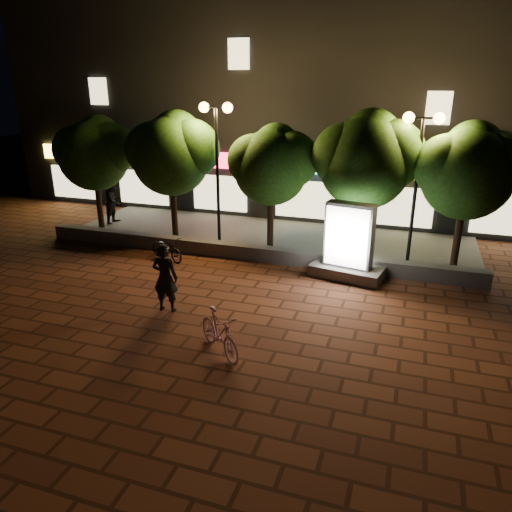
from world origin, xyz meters
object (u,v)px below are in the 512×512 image
at_px(street_lamp_right, 420,150).
at_px(rider, 165,278).
at_px(tree_right, 368,157).
at_px(pedestrian, 114,201).
at_px(tree_far_right, 470,168).
at_px(scooter_pink, 219,333).
at_px(tree_mid, 273,162).
at_px(ad_kiosk, 348,248).
at_px(street_lamp_left, 217,138).
at_px(tree_left, 173,151).
at_px(tree_far_left, 95,151).
at_px(scooter_parked, 167,248).

xyz_separation_m(street_lamp_right, rider, (-6.17, -5.74, -2.92)).
relative_size(tree_right, pedestrian, 2.65).
height_order(tree_far_right, scooter_pink, tree_far_right).
distance_m(tree_mid, street_lamp_right, 5.00).
bearing_deg(tree_right, tree_mid, -180.00).
bearing_deg(ad_kiosk, rider, -137.70).
bearing_deg(ad_kiosk, tree_right, 85.06).
distance_m(tree_mid, rider, 6.53).
bearing_deg(tree_mid, scooter_pink, -82.41).
bearing_deg(tree_far_right, pedestrian, 176.74).
bearing_deg(street_lamp_left, tree_far_right, 1.76).
xyz_separation_m(tree_left, tree_right, (7.30, 0.00, 0.12)).
xyz_separation_m(tree_left, rider, (2.77, -6.00, -2.47)).
relative_size(tree_far_left, pedestrian, 2.42).
xyz_separation_m(ad_kiosk, rider, (-4.35, -3.96, -0.02)).
xyz_separation_m(tree_left, pedestrian, (-3.43, 0.79, -2.41)).
xyz_separation_m(tree_left, street_lamp_right, (8.95, -0.26, 0.45)).
bearing_deg(pedestrian, scooter_parked, -126.96).
distance_m(scooter_pink, scooter_parked, 6.61).
xyz_separation_m(tree_left, tree_mid, (4.00, -0.00, -0.23)).
distance_m(street_lamp_right, rider, 8.92).
relative_size(street_lamp_right, scooter_parked, 3.10).
relative_size(tree_far_right, rider, 2.45).
height_order(street_lamp_right, ad_kiosk, street_lamp_right).
height_order(street_lamp_left, scooter_pink, street_lamp_left).
relative_size(tree_far_right, street_lamp_right, 0.96).
bearing_deg(scooter_parked, rider, -128.62).
distance_m(street_lamp_left, scooter_pink, 8.69).
height_order(tree_mid, rider, tree_mid).
bearing_deg(street_lamp_left, tree_left, 172.30).
bearing_deg(tree_right, ad_kiosk, -94.94).
height_order(tree_left, scooter_parked, tree_left).
bearing_deg(rider, street_lamp_right, -141.17).
bearing_deg(scooter_parked, ad_kiosk, -63.04).
bearing_deg(tree_far_right, tree_far_left, -180.00).
relative_size(tree_far_right, scooter_pink, 2.68).
bearing_deg(scooter_parked, street_lamp_right, -51.65).
relative_size(tree_left, pedestrian, 2.56).
height_order(tree_far_left, rider, tree_far_left).
height_order(scooter_pink, rider, rider).
xyz_separation_m(ad_kiosk, scooter_pink, (-2.12, -5.56, -0.45)).
xyz_separation_m(rider, pedestrian, (-6.20, 6.80, 0.06)).
distance_m(tree_right, pedestrian, 11.05).
relative_size(tree_left, scooter_pink, 2.75).
relative_size(tree_right, scooter_parked, 3.15).
xyz_separation_m(tree_mid, tree_right, (3.31, 0.00, 0.35)).
distance_m(scooter_parked, pedestrian, 5.43).
bearing_deg(street_lamp_right, scooter_parked, -164.77).
distance_m(tree_far_left, tree_far_right, 14.00).
relative_size(tree_left, street_lamp_left, 0.94).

